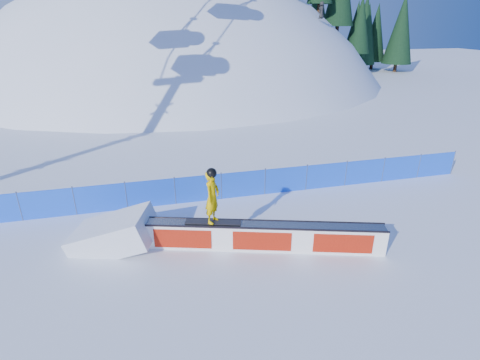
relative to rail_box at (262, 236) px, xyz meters
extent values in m
plane|color=white|center=(0.42, -0.32, -0.49)|extent=(160.00, 160.00, 0.00)
sphere|color=white|center=(0.42, 41.68, -18.49)|extent=(64.00, 64.00, 64.00)
cylinder|color=black|center=(18.16, 41.82, 8.75)|extent=(0.50, 0.50, 1.40)
cylinder|color=black|center=(18.55, 39.39, 8.38)|extent=(0.50, 0.50, 1.40)
cylinder|color=black|center=(21.23, 41.73, 6.43)|extent=(0.50, 0.50, 1.40)
cylinder|color=black|center=(23.73, 37.67, 3.67)|extent=(0.50, 0.50, 1.40)
cone|color=black|center=(23.73, 37.67, 7.37)|extent=(2.72, 2.72, 6.19)
cylinder|color=black|center=(25.33, 40.95, 2.19)|extent=(0.50, 0.50, 1.40)
cone|color=black|center=(25.33, 40.95, 6.10)|extent=(2.91, 2.91, 6.62)
cylinder|color=black|center=(26.89, 43.66, 0.11)|extent=(0.50, 0.50, 1.40)
cone|color=black|center=(26.89, 43.66, 5.16)|extent=(3.92, 3.92, 8.90)
cylinder|color=black|center=(29.11, 37.18, 0.11)|extent=(0.50, 0.50, 1.40)
cone|color=black|center=(29.11, 37.18, 4.10)|extent=(2.99, 2.99, 6.79)
cylinder|color=black|center=(29.70, 44.02, 0.11)|extent=(0.50, 0.50, 1.40)
cone|color=black|center=(29.70, 44.02, 5.60)|extent=(4.30, 4.30, 9.78)
cylinder|color=black|center=(32.41, 36.41, 0.11)|extent=(0.50, 0.50, 1.40)
cone|color=black|center=(32.41, 36.41, 4.88)|extent=(3.67, 3.67, 8.35)
cylinder|color=black|center=(33.79, 38.50, 0.11)|extent=(0.50, 0.50, 1.40)
cone|color=black|center=(33.79, 38.50, 4.51)|extent=(3.34, 3.34, 7.60)
cube|color=blue|center=(0.42, 4.18, 0.11)|extent=(22.00, 0.03, 1.20)
cylinder|color=#3E4B6F|center=(-8.58, 4.18, 0.16)|extent=(0.05, 0.05, 1.30)
cylinder|color=#3E4B6F|center=(-6.58, 4.18, 0.16)|extent=(0.05, 0.05, 1.30)
cylinder|color=#3E4B6F|center=(-4.58, 4.18, 0.16)|extent=(0.05, 0.05, 1.30)
cylinder|color=#3E4B6F|center=(-2.58, 4.18, 0.16)|extent=(0.05, 0.05, 1.30)
cylinder|color=#3E4B6F|center=(-0.58, 4.18, 0.16)|extent=(0.05, 0.05, 1.30)
cylinder|color=#3E4B6F|center=(1.42, 4.18, 0.16)|extent=(0.05, 0.05, 1.30)
cylinder|color=#3E4B6F|center=(3.42, 4.18, 0.16)|extent=(0.05, 0.05, 1.30)
cylinder|color=#3E4B6F|center=(5.42, 4.18, 0.16)|extent=(0.05, 0.05, 1.30)
cylinder|color=#3E4B6F|center=(7.42, 4.18, 0.16)|extent=(0.05, 0.05, 1.30)
cylinder|color=#3E4B6F|center=(9.42, 4.18, 0.16)|extent=(0.05, 0.05, 1.30)
cylinder|color=#3E4B6F|center=(11.42, 4.18, 0.16)|extent=(0.05, 0.05, 1.30)
cube|color=white|center=(0.00, 0.00, -0.02)|extent=(8.07, 2.93, 0.93)
cube|color=gray|center=(0.00, 0.00, 0.46)|extent=(7.99, 2.93, 0.04)
cube|color=black|center=(-0.08, -0.26, 0.47)|extent=(7.92, 2.47, 0.06)
cube|color=black|center=(0.08, 0.26, 0.47)|extent=(7.92, 2.47, 0.06)
cube|color=red|center=(-0.08, -0.26, -0.02)|extent=(7.52, 2.34, 0.70)
cube|color=red|center=(0.08, 0.26, -0.02)|extent=(7.52, 2.34, 0.70)
cube|color=black|center=(-1.59, 0.49, 0.52)|extent=(1.90, 0.88, 0.04)
imported|color=#F6C300|center=(-1.59, 0.49, 1.45)|extent=(0.75, 0.80, 1.83)
sphere|color=black|center=(-1.59, 0.49, 2.31)|extent=(0.34, 0.34, 0.34)
imported|color=black|center=(15.17, 28.85, 7.67)|extent=(0.96, 0.91, 1.65)
camera|label=1|loc=(-3.38, -10.46, 6.84)|focal=28.00mm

